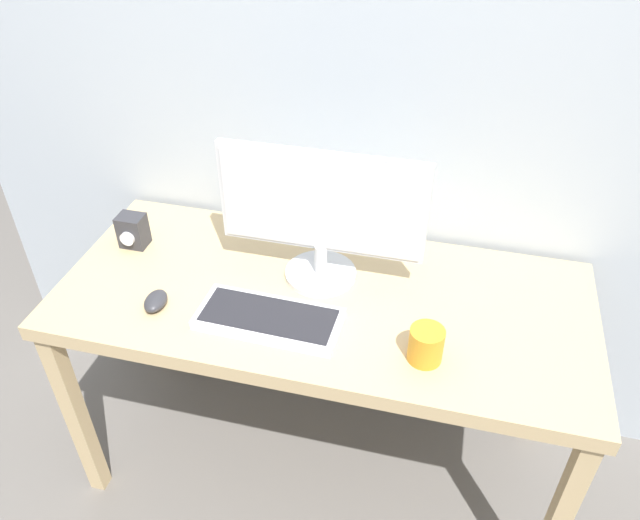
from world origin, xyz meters
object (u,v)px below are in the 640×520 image
(desk, at_px, (323,313))
(keyboard_primary, at_px, (269,319))
(monitor, at_px, (321,212))
(coffee_mug, at_px, (426,345))
(audio_controller, at_px, (133,231))
(mouse, at_px, (156,301))

(desk, distance_m, keyboard_primary, 0.21)
(monitor, bearing_deg, keyboard_primary, -109.61)
(coffee_mug, bearing_deg, audio_controller, 164.01)
(monitor, bearing_deg, mouse, -148.62)
(desk, xyz_separation_m, mouse, (-0.44, -0.16, 0.09))
(mouse, distance_m, coffee_mug, 0.75)
(desk, relative_size, coffee_mug, 15.85)
(mouse, bearing_deg, coffee_mug, -6.61)
(monitor, xyz_separation_m, mouse, (-0.41, -0.25, -0.20))
(desk, xyz_separation_m, audio_controller, (-0.63, 0.09, 0.13))
(mouse, bearing_deg, keyboard_primary, -3.26)
(keyboard_primary, distance_m, coffee_mug, 0.42)
(audio_controller, height_order, coffee_mug, audio_controller)
(mouse, relative_size, coffee_mug, 0.95)
(desk, bearing_deg, audio_controller, 172.05)
(coffee_mug, bearing_deg, monitor, 141.21)
(audio_controller, distance_m, coffee_mug, 0.98)
(monitor, xyz_separation_m, coffee_mug, (0.34, -0.27, -0.17))
(desk, relative_size, mouse, 16.63)
(coffee_mug, bearing_deg, desk, 149.61)
(audio_controller, relative_size, coffee_mug, 1.10)
(monitor, relative_size, keyboard_primary, 1.49)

